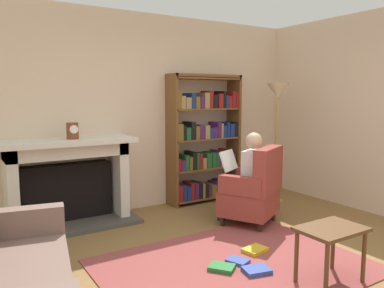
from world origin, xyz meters
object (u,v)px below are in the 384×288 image
at_px(armchair_reading, 254,190).
at_px(sofa_floral, 7,288).
at_px(mantel_clock, 73,131).
at_px(bookshelf, 205,140).
at_px(side_table, 331,237).
at_px(fireplace, 68,179).
at_px(floor_lamp, 277,102).
at_px(seated_reader, 245,174).

relative_size(armchair_reading, sofa_floral, 0.54).
distance_m(mantel_clock, bookshelf, 2.00).
height_order(bookshelf, side_table, bookshelf).
bearing_deg(side_table, sofa_floral, 163.98).
bearing_deg(fireplace, armchair_reading, -31.35).
relative_size(bookshelf, side_table, 3.37).
height_order(sofa_floral, floor_lamp, floor_lamp).
bearing_deg(armchair_reading, mantel_clock, -57.85).
distance_m(armchair_reading, side_table, 1.57).
xyz_separation_m(fireplace, sofa_floral, (-0.92, -1.99, -0.25)).
bearing_deg(floor_lamp, seated_reader, -153.96).
relative_size(seated_reader, side_table, 2.04).
bearing_deg(bookshelf, sofa_floral, -145.55).
bearing_deg(fireplace, mantel_clock, -64.58).
relative_size(seated_reader, sofa_floral, 0.63).
bearing_deg(armchair_reading, floor_lamp, -175.98).
relative_size(bookshelf, seated_reader, 1.66).
bearing_deg(fireplace, side_table, -61.16).
xyz_separation_m(bookshelf, side_table, (-0.55, -2.71, -0.51)).
relative_size(seated_reader, floor_lamp, 0.65).
xyz_separation_m(mantel_clock, bookshelf, (1.98, 0.14, -0.25)).
bearing_deg(fireplace, bookshelf, 0.90).
xyz_separation_m(fireplace, seated_reader, (1.89, -1.08, 0.05)).
xyz_separation_m(armchair_reading, sofa_floral, (-2.86, -0.81, -0.10)).
height_order(fireplace, side_table, fireplace).
distance_m(fireplace, bookshelf, 2.06).
xyz_separation_m(bookshelf, seated_reader, (-0.14, -1.11, -0.30)).
bearing_deg(sofa_floral, bookshelf, -44.69).
bearing_deg(seated_reader, sofa_floral, -10.14).
height_order(side_table, floor_lamp, floor_lamp).
bearing_deg(sofa_floral, floor_lamp, -58.97).
height_order(bookshelf, sofa_floral, bookshelf).
bearing_deg(seated_reader, armchair_reading, 90.00).
distance_m(side_table, floor_lamp, 2.73).
distance_m(mantel_clock, side_table, 3.04).
bearing_deg(seated_reader, fireplace, -57.92).
height_order(bookshelf, seated_reader, bookshelf).
bearing_deg(mantel_clock, fireplace, 115.42).
bearing_deg(armchair_reading, fireplace, -59.49).
xyz_separation_m(mantel_clock, armchair_reading, (1.89, -1.08, -0.75)).
bearing_deg(bookshelf, fireplace, -179.10).
relative_size(fireplace, side_table, 2.85).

